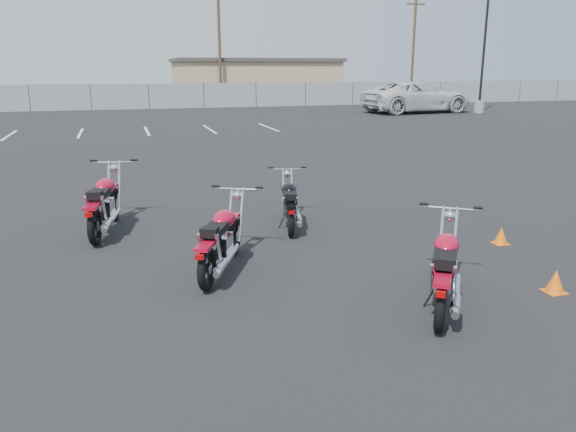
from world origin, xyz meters
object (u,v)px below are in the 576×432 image
object	(u,v)px
motorcycle_front_red	(105,204)
white_van	(418,88)
motorcycle_third_red	(222,239)
motorcycle_second_black	(290,204)
motorcycle_rear_red	(445,269)

from	to	relation	value
motorcycle_front_red	white_van	xyz separation A→B (m)	(19.61, 23.57, 1.07)
motorcycle_third_red	white_van	size ratio (longest dim) A/B	0.25
motorcycle_second_black	white_van	size ratio (longest dim) A/B	0.24
motorcycle_second_black	motorcycle_front_red	bearing A→B (deg)	169.42
motorcycle_second_black	motorcycle_third_red	xyz separation A→B (m)	(-1.67, -2.04, 0.04)
motorcycle_front_red	white_van	bearing A→B (deg)	50.23
motorcycle_second_black	white_van	world-z (taller)	white_van
motorcycle_front_red	white_van	distance (m)	30.68
motorcycle_front_red	motorcycle_rear_red	world-z (taller)	motorcycle_front_red
motorcycle_second_black	white_van	distance (m)	29.17
motorcycle_second_black	motorcycle_rear_red	distance (m)	4.18
motorcycle_third_red	motorcycle_rear_red	xyz separation A→B (m)	(2.47, -2.07, 0.00)
motorcycle_rear_red	white_van	world-z (taller)	white_van
motorcycle_third_red	white_van	world-z (taller)	white_van
motorcycle_rear_red	motorcycle_second_black	bearing A→B (deg)	101.03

